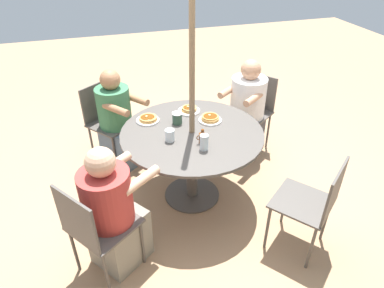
% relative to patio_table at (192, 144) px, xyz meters
% --- Properties ---
extents(ground_plane, '(12.00, 12.00, 0.00)m').
position_rel_patio_table_xyz_m(ground_plane, '(0.00, 0.00, -0.61)').
color(ground_plane, tan).
extents(patio_table, '(1.28, 1.28, 0.75)m').
position_rel_patio_table_xyz_m(patio_table, '(0.00, 0.00, 0.00)').
color(patio_table, '#4C4742').
rests_on(patio_table, ground).
extents(umbrella_pole, '(0.05, 0.05, 2.37)m').
position_rel_patio_table_xyz_m(umbrella_pole, '(0.00, 0.00, 0.57)').
color(umbrella_pole, '#846B4C').
rests_on(umbrella_pole, ground).
extents(patio_chair_north, '(0.59, 0.59, 0.88)m').
position_rel_patio_table_xyz_m(patio_chair_north, '(-0.93, -0.67, -0.10)').
color(patio_chair_north, '#514C47').
rests_on(patio_chair_north, ground).
extents(diner_north, '(0.60, 0.57, 1.13)m').
position_rel_patio_table_xyz_m(diner_north, '(-0.79, -0.57, -0.11)').
color(diner_north, '#3D3D42').
rests_on(diner_north, ground).
extents(patio_chair_east, '(0.60, 0.60, 0.88)m').
position_rel_patio_table_xyz_m(patio_chair_east, '(0.70, -0.90, -0.10)').
color(patio_chair_east, '#514C47').
rests_on(patio_chair_east, ground).
extents(diner_east, '(0.57, 0.59, 1.10)m').
position_rel_patio_table_xyz_m(diner_east, '(0.60, -0.77, -0.12)').
color(diner_east, slate).
rests_on(diner_east, ground).
extents(patio_chair_south, '(0.59, 0.59, 0.88)m').
position_rel_patio_table_xyz_m(patio_chair_south, '(0.92, 0.68, -0.10)').
color(patio_chair_south, '#514C47').
rests_on(patio_chair_south, ground).
extents(diner_south, '(0.62, 0.59, 1.10)m').
position_rel_patio_table_xyz_m(diner_south, '(0.78, 0.58, -0.12)').
color(diner_south, gray).
rests_on(diner_south, ground).
extents(patio_chair_west, '(0.60, 0.60, 0.88)m').
position_rel_patio_table_xyz_m(patio_chair_west, '(-0.71, 0.90, -0.10)').
color(patio_chair_west, '#514C47').
rests_on(patio_chair_west, ground).
extents(pancake_plate_a, '(0.22, 0.22, 0.06)m').
position_rel_patio_table_xyz_m(pancake_plate_a, '(-0.22, -0.14, 0.15)').
color(pancake_plate_a, white).
rests_on(pancake_plate_a, patio_table).
extents(pancake_plate_b, '(0.22, 0.22, 0.06)m').
position_rel_patio_table_xyz_m(pancake_plate_b, '(0.34, -0.30, 0.15)').
color(pancake_plate_b, white).
rests_on(pancake_plate_b, patio_table).
extents(pancake_plate_c, '(0.22, 0.22, 0.06)m').
position_rel_patio_table_xyz_m(pancake_plate_c, '(-0.08, -0.37, 0.15)').
color(pancake_plate_c, white).
rests_on(pancake_plate_c, patio_table).
extents(syrup_bottle, '(0.08, 0.06, 0.13)m').
position_rel_patio_table_xyz_m(syrup_bottle, '(-0.03, 0.20, 0.18)').
color(syrup_bottle, '#602D0F').
rests_on(syrup_bottle, patio_table).
extents(coffee_cup, '(0.09, 0.09, 0.11)m').
position_rel_patio_table_xyz_m(coffee_cup, '(0.09, -0.18, 0.19)').
color(coffee_cup, '#33513D').
rests_on(coffee_cup, patio_table).
extents(drinking_glass_a, '(0.08, 0.08, 0.10)m').
position_rel_patio_table_xyz_m(drinking_glass_a, '(0.22, 0.09, 0.18)').
color(drinking_glass_a, silver).
rests_on(drinking_glass_a, patio_table).
extents(drinking_glass_b, '(0.07, 0.07, 0.14)m').
position_rel_patio_table_xyz_m(drinking_glass_b, '(-0.01, 0.30, 0.20)').
color(drinking_glass_b, silver).
rests_on(drinking_glass_b, patio_table).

